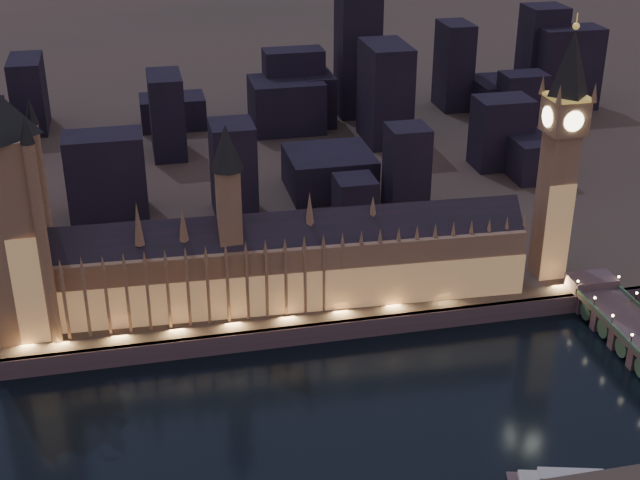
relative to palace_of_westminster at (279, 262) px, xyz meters
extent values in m
plane|color=black|center=(10.56, -61.74, -26.37)|extent=(2000.00, 2000.00, 0.00)
cube|color=#3D3E32|center=(10.56, 458.26, -22.37)|extent=(2000.00, 960.00, 8.00)
cube|color=#524546|center=(10.56, -20.74, -22.37)|extent=(2000.00, 2.50, 8.00)
cube|color=#967249|center=(0.91, 0.26, -4.37)|extent=(200.68, 28.75, 28.00)
cube|color=tan|center=(0.91, -9.99, -9.37)|extent=(200.00, 0.50, 18.00)
cube|color=black|center=(0.91, 0.26, 12.63)|extent=(200.52, 25.02, 16.26)
cube|color=#967249|center=(-19.09, 0.26, 25.63)|extent=(9.00, 9.00, 32.00)
cone|color=black|center=(-19.09, 0.26, 50.63)|extent=(13.00, 13.00, 18.00)
cube|color=#967249|center=(-99.09, -10.34, -4.37)|extent=(1.20, 1.20, 28.00)
cone|color=#967249|center=(-99.09, -9.74, 12.63)|extent=(2.00, 2.00, 6.00)
cube|color=#967249|center=(-91.40, -10.34, -4.37)|extent=(1.20, 1.20, 28.00)
cone|color=#967249|center=(-91.40, -9.74, 12.63)|extent=(2.00, 2.00, 6.00)
cube|color=#967249|center=(-83.71, -10.34, -4.37)|extent=(1.20, 1.20, 28.00)
cone|color=#967249|center=(-83.71, -9.74, 12.63)|extent=(2.00, 2.00, 6.00)
cube|color=#967249|center=(-76.02, -10.34, -4.37)|extent=(1.20, 1.20, 28.00)
cone|color=#967249|center=(-76.02, -9.74, 12.63)|extent=(2.00, 2.00, 6.00)
cube|color=#967249|center=(-68.32, -10.34, -4.37)|extent=(1.20, 1.20, 28.00)
cone|color=#967249|center=(-68.32, -9.74, 12.63)|extent=(2.00, 2.00, 6.00)
cube|color=#967249|center=(-60.63, -10.34, -4.37)|extent=(1.20, 1.20, 28.00)
cone|color=#967249|center=(-60.63, -9.74, 12.63)|extent=(2.00, 2.00, 6.00)
cube|color=#967249|center=(-52.94, -10.34, -4.37)|extent=(1.20, 1.20, 28.00)
cone|color=#967249|center=(-52.94, -9.74, 12.63)|extent=(2.00, 2.00, 6.00)
cube|color=#967249|center=(-45.25, -10.34, -4.37)|extent=(1.20, 1.20, 28.00)
cone|color=#967249|center=(-45.25, -9.74, 12.63)|extent=(2.00, 2.00, 6.00)
cube|color=#967249|center=(-37.55, -10.34, -4.37)|extent=(1.20, 1.20, 28.00)
cone|color=#967249|center=(-37.55, -9.74, 12.63)|extent=(2.00, 2.00, 6.00)
cube|color=#967249|center=(-29.86, -10.34, -4.37)|extent=(1.20, 1.20, 28.00)
cone|color=#967249|center=(-29.86, -9.74, 12.63)|extent=(2.00, 2.00, 6.00)
cube|color=#967249|center=(-22.17, -10.34, -4.37)|extent=(1.20, 1.20, 28.00)
cone|color=#967249|center=(-22.17, -9.74, 12.63)|extent=(2.00, 2.00, 6.00)
cube|color=#967249|center=(-14.48, -10.34, -4.37)|extent=(1.20, 1.20, 28.00)
cone|color=#967249|center=(-14.48, -9.74, 12.63)|extent=(2.00, 2.00, 6.00)
cube|color=#967249|center=(-6.78, -10.34, -4.37)|extent=(1.20, 1.20, 28.00)
cone|color=#967249|center=(-6.78, -9.74, 12.63)|extent=(2.00, 2.00, 6.00)
cube|color=#967249|center=(0.91, -10.34, -4.37)|extent=(1.20, 1.20, 28.00)
cone|color=#967249|center=(0.91, -9.74, 12.63)|extent=(2.00, 2.00, 6.00)
cube|color=#967249|center=(8.60, -10.34, -4.37)|extent=(1.20, 1.20, 28.00)
cone|color=#967249|center=(8.60, -9.74, 12.63)|extent=(2.00, 2.00, 6.00)
cube|color=#967249|center=(16.29, -10.34, -4.37)|extent=(1.20, 1.20, 28.00)
cone|color=#967249|center=(16.29, -9.74, 12.63)|extent=(2.00, 2.00, 6.00)
cube|color=#967249|center=(23.98, -10.34, -4.37)|extent=(1.20, 1.20, 28.00)
cone|color=#967249|center=(23.98, -9.74, 12.63)|extent=(2.00, 2.00, 6.00)
cube|color=#967249|center=(31.68, -10.34, -4.37)|extent=(1.20, 1.20, 28.00)
cone|color=#967249|center=(31.68, -9.74, 12.63)|extent=(2.00, 2.00, 6.00)
cube|color=#967249|center=(39.37, -10.34, -4.37)|extent=(1.20, 1.20, 28.00)
cone|color=#967249|center=(39.37, -9.74, 12.63)|extent=(2.00, 2.00, 6.00)
cube|color=#967249|center=(47.06, -10.34, -4.37)|extent=(1.20, 1.20, 28.00)
cone|color=#967249|center=(47.06, -9.74, 12.63)|extent=(2.00, 2.00, 6.00)
cube|color=#967249|center=(54.75, -10.34, -4.37)|extent=(1.20, 1.20, 28.00)
cone|color=#967249|center=(54.75, -9.74, 12.63)|extent=(2.00, 2.00, 6.00)
cube|color=#967249|center=(62.45, -10.34, -4.37)|extent=(1.20, 1.20, 28.00)
cone|color=#967249|center=(62.45, -9.74, 12.63)|extent=(2.00, 2.00, 6.00)
cube|color=#967249|center=(70.14, -10.34, -4.37)|extent=(1.20, 1.20, 28.00)
cone|color=#967249|center=(70.14, -9.74, 12.63)|extent=(2.00, 2.00, 6.00)
cube|color=#967249|center=(77.83, -10.34, -4.37)|extent=(1.20, 1.20, 28.00)
cone|color=#967249|center=(77.83, -9.74, 12.63)|extent=(2.00, 2.00, 6.00)
cube|color=#967249|center=(85.52, -10.34, -4.37)|extent=(1.20, 1.20, 28.00)
cone|color=#967249|center=(85.52, -9.74, 12.63)|extent=(2.00, 2.00, 6.00)
cube|color=#967249|center=(93.22, -10.34, -4.37)|extent=(1.20, 1.20, 28.00)
cone|color=#967249|center=(93.22, -9.74, 12.63)|extent=(2.00, 2.00, 6.00)
cube|color=#967249|center=(100.91, -10.34, -4.37)|extent=(1.20, 1.20, 28.00)
cone|color=#967249|center=(100.91, -9.74, 12.63)|extent=(2.00, 2.00, 6.00)
cone|color=#967249|center=(-54.09, 0.26, 22.63)|extent=(4.40, 4.40, 18.00)
cone|color=#967249|center=(-37.09, 0.26, 20.63)|extent=(4.40, 4.40, 14.00)
cone|color=#967249|center=(12.91, 0.26, 21.63)|extent=(4.40, 4.40, 16.00)
cone|color=#967249|center=(38.91, 0.26, 19.63)|extent=(4.40, 4.40, 12.00)
cube|color=#967249|center=(-99.44, 0.26, 21.40)|extent=(25.14, 25.14, 79.55)
cube|color=tan|center=(-99.44, -10.94, 3.63)|extent=(22.00, 0.50, 44.00)
cylinder|color=#967249|center=(-88.44, -10.74, 21.40)|extent=(4.40, 4.40, 79.55)
cone|color=black|center=(-88.44, -10.74, 66.18)|extent=(5.20, 5.20, 10.00)
cylinder|color=#967249|center=(-88.44, 11.26, 21.40)|extent=(4.40, 4.40, 79.55)
cone|color=black|center=(-88.44, 11.26, 66.18)|extent=(5.20, 5.20, 10.00)
cube|color=#967249|center=(118.56, 0.26, 13.98)|extent=(12.48, 12.48, 64.71)
cube|color=tan|center=(118.56, -5.94, 3.63)|extent=(12.00, 0.50, 44.00)
cube|color=#967249|center=(118.56, 0.26, 53.56)|extent=(15.00, 15.00, 14.44)
cube|color=#F2C64C|center=(118.56, 0.26, 61.38)|extent=(15.75, 15.75, 1.20)
cone|color=black|center=(118.56, 0.26, 74.98)|extent=(18.00, 18.00, 26.00)
sphere|color=#F2C64C|center=(118.56, 0.26, 89.48)|extent=(2.80, 2.80, 2.80)
cylinder|color=#F2C64C|center=(118.56, 0.26, 91.98)|extent=(0.40, 0.40, 5.00)
cylinder|color=#FFF2BF|center=(118.56, -7.49, 53.56)|extent=(8.40, 0.50, 8.40)
cylinder|color=#FFF2BF|center=(118.56, 8.01, 53.56)|extent=(8.40, 0.50, 8.40)
cylinder|color=#FFF2BF|center=(110.81, 0.26, 53.56)|extent=(0.50, 8.40, 8.40)
cylinder|color=#FFF2BF|center=(126.31, 0.26, 53.56)|extent=(0.50, 8.40, 8.40)
cone|color=#967249|center=(111.06, -7.24, 64.78)|extent=(2.60, 2.60, 8.00)
cone|color=#967249|center=(111.06, 7.76, 64.78)|extent=(2.60, 2.60, 8.00)
cone|color=#967249|center=(126.06, -7.24, 64.78)|extent=(2.60, 2.60, 8.00)
cone|color=#967249|center=(126.06, 7.76, 64.78)|extent=(2.60, 2.60, 8.00)
cube|color=#524546|center=(131.24, -16.74, -17.62)|extent=(19.37, 12.00, 9.50)
cylinder|color=black|center=(121.95, -64.60, -13.67)|extent=(0.30, 0.30, 4.40)
sphere|color=#FFD88C|center=(121.95, -64.60, -11.37)|extent=(1.00, 1.00, 1.00)
cube|color=#524546|center=(131.24, -50.32, -22.02)|extent=(17.43, 4.00, 9.50)
cylinder|color=black|center=(121.95, -50.32, -13.67)|extent=(0.30, 0.30, 4.40)
sphere|color=#FFD88C|center=(121.95, -50.32, -11.37)|extent=(1.00, 1.00, 1.00)
cube|color=#524546|center=(131.24, -36.03, -22.02)|extent=(17.43, 4.00, 9.50)
cylinder|color=black|center=(121.95, -36.03, -13.67)|extent=(0.30, 0.30, 4.40)
sphere|color=#FFD88C|center=(121.95, -36.03, -11.37)|extent=(1.00, 1.00, 1.00)
cylinder|color=black|center=(140.52, -36.03, -13.67)|extent=(0.30, 0.30, 4.40)
sphere|color=#FFD88C|center=(140.52, -36.03, -11.37)|extent=(1.00, 1.00, 1.00)
cube|color=#524546|center=(131.24, -21.74, -22.02)|extent=(17.43, 4.00, 9.50)
cylinder|color=black|center=(121.95, -21.74, -13.67)|extent=(0.30, 0.30, 4.40)
sphere|color=#FFD88C|center=(121.95, -21.74, -11.37)|extent=(1.00, 1.00, 1.00)
cylinder|color=black|center=(140.52, -21.74, -13.67)|extent=(0.30, 0.30, 4.40)
sphere|color=#FFD88C|center=(140.52, -21.74, -11.37)|extent=(1.00, 1.00, 1.00)
cylinder|color=#3B5E46|center=(131.24, -57.46, -21.67)|extent=(17.04, 8.00, 8.00)
cylinder|color=#3B5E46|center=(131.24, -43.17, -21.67)|extent=(17.04, 8.00, 8.00)
cylinder|color=#3B5E46|center=(131.24, -28.89, -21.67)|extent=(17.04, 8.00, 8.00)
cube|color=silver|center=(71.24, -119.74, -22.97)|extent=(21.33, 10.81, 2.20)
cube|color=black|center=(49.64, 68.84, -6.41)|extent=(19.03, 19.80, 23.91)
cube|color=black|center=(235.51, 222.38, 9.00)|extent=(42.59, 22.95, 54.74)
cube|color=black|center=(78.98, 80.27, 3.65)|extent=(19.65, 20.18, 44.04)
cube|color=black|center=(64.91, 225.55, -2.07)|extent=(19.44, 30.73, 32.61)
cube|color=black|center=(50.87, 231.85, 5.38)|extent=(37.76, 19.44, 47.49)
cube|color=black|center=(-32.57, 187.81, 5.69)|extent=(18.99, 34.57, 48.12)
cube|color=black|center=(-5.86, 95.25, 5.08)|extent=(21.11, 25.14, 46.91)
cube|color=black|center=(-67.56, 106.92, 2.54)|extent=(38.19, 23.57, 41.83)
cube|color=black|center=(192.84, 221.23, -7.13)|extent=(43.78, 39.06, 22.48)
cube|color=black|center=(-114.35, 254.21, 4.29)|extent=(19.72, 40.72, 45.33)
cube|color=black|center=(43.43, 218.03, -2.24)|extent=(44.53, 36.65, 32.26)
cube|color=black|center=(-26.61, 238.10, -8.38)|extent=(40.45, 27.15, 19.99)
cube|color=black|center=(-114.57, 96.33, -2.18)|extent=(24.19, 23.03, 32.37)
cube|color=black|center=(97.72, 183.81, 11.55)|extent=(24.63, 41.01, 59.84)
cube|color=black|center=(46.91, 112.83, -7.68)|extent=(44.15, 42.43, 21.37)
cube|color=black|center=(149.50, 127.57, 1.64)|extent=(30.39, 22.61, 40.02)
cube|color=black|center=(193.76, 197.74, -1.91)|extent=(28.33, 19.81, 32.91)
cube|color=black|center=(160.60, 108.74, -7.18)|extent=(24.83, 31.49, 22.39)
cube|color=black|center=(161.96, 239.84, 10.42)|extent=(19.19, 29.53, 57.58)
cube|color=black|center=(94.63, 238.26, 21.33)|extent=(26.00, 26.00, 79.39)
cube|color=black|center=(223.74, 238.26, 14.74)|extent=(26.00, 26.00, 66.23)
camera|label=1|loc=(-52.63, -315.94, 164.31)|focal=50.00mm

